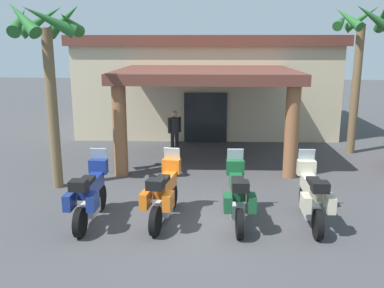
{
  "coord_description": "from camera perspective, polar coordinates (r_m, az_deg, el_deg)",
  "views": [
    {
      "loc": [
        0.86,
        -9.44,
        4.16
      ],
      "look_at": [
        -0.13,
        2.8,
        1.2
      ],
      "focal_mm": 39.71,
      "sensor_mm": 36.0,
      "label": 1
    }
  ],
  "objects": [
    {
      "name": "palm_tree_near_portico",
      "position": [
        16.96,
        21.54,
        12.5
      ],
      "size": [
        2.06,
        2.07,
        5.62
      ],
      "color": "brown",
      "rests_on": "ground_plane"
    },
    {
      "name": "palm_tree_roadside",
      "position": [
        12.52,
        -18.91,
        12.28
      ],
      "size": [
        2.05,
        2.18,
        5.31
      ],
      "color": "brown",
      "rests_on": "ground_plane"
    },
    {
      "name": "ground_plane",
      "position": [
        10.35,
        -0.53,
        -10.15
      ],
      "size": [
        80.0,
        80.0,
        0.0
      ],
      "primitive_type": "plane",
      "color": "#424244"
    },
    {
      "name": "motorcycle_cream",
      "position": [
        10.24,
        15.79,
        -6.75
      ],
      "size": [
        0.71,
        2.21,
        1.61
      ],
      "rotation": [
        0.0,
        0.0,
        1.59
      ],
      "color": "black",
      "rests_on": "ground_plane"
    },
    {
      "name": "motorcycle_blue",
      "position": [
        10.23,
        -13.58,
        -6.63
      ],
      "size": [
        0.7,
        2.21,
        1.61
      ],
      "rotation": [
        0.0,
        0.0,
        1.58
      ],
      "color": "black",
      "rests_on": "ground_plane"
    },
    {
      "name": "motorcycle_green",
      "position": [
        9.95,
        6.1,
        -6.9
      ],
      "size": [
        0.72,
        2.21,
        1.61
      ],
      "rotation": [
        0.0,
        0.0,
        1.63
      ],
      "color": "black",
      "rests_on": "ground_plane"
    },
    {
      "name": "motel_building",
      "position": [
        21.09,
        1.88,
        8.36
      ],
      "size": [
        12.08,
        12.79,
        4.43
      ],
      "rotation": [
        0.0,
        0.0,
        0.05
      ],
      "color": "beige",
      "rests_on": "ground_plane"
    },
    {
      "name": "pedestrian",
      "position": [
        15.69,
        -2.35,
        1.9
      ],
      "size": [
        0.47,
        0.32,
        1.72
      ],
      "rotation": [
        0.0,
        0.0,
        2.11
      ],
      "color": "black",
      "rests_on": "ground_plane"
    },
    {
      "name": "motorcycle_orange",
      "position": [
        10.02,
        -3.81,
        -6.69
      ],
      "size": [
        0.75,
        2.21,
        1.61
      ],
      "rotation": [
        0.0,
        0.0,
        1.46
      ],
      "color": "black",
      "rests_on": "ground_plane"
    }
  ]
}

